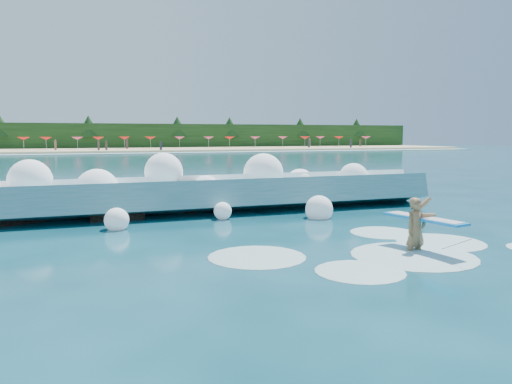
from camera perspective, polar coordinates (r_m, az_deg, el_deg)
ground at (r=13.00m, az=-3.11°, el=-6.49°), size 200.00×200.00×0.00m
beach at (r=90.20m, az=-18.25°, el=4.54°), size 140.00×20.00×0.40m
wet_band at (r=79.23m, az=-17.90°, el=4.20°), size 140.00×5.00×0.08m
treeline at (r=100.15m, az=-18.55°, el=6.02°), size 140.00×4.00×5.00m
breaking_wave at (r=19.12m, az=-8.08°, el=-0.49°), size 19.93×3.03×1.72m
rock_cluster at (r=19.07m, az=-17.05°, el=-1.21°), size 8.44×3.20×1.41m
surfer_with_board at (r=13.11m, az=18.00°, el=-3.94°), size 1.08×2.88×1.67m
wave_spray at (r=18.90m, az=-9.11°, el=1.00°), size 15.42×4.64×2.44m
surf_foam at (r=13.12m, az=14.84°, el=-6.58°), size 9.07×5.44×0.15m
beach_umbrellas at (r=92.21m, az=-18.47°, el=5.85°), size 111.99×6.33×0.50m
beachgoers at (r=87.90m, az=-15.55°, el=5.20°), size 100.20×12.41×1.94m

